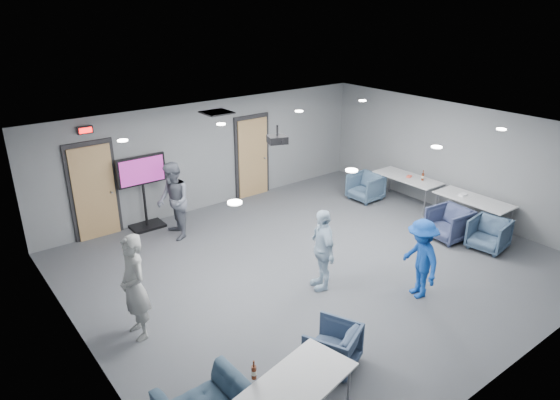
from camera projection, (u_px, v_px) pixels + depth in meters
floor at (316, 264)px, 10.08m from camera, size 9.00×9.00×0.00m
ceiling at (320, 134)px, 9.06m from camera, size 9.00×9.00×0.00m
wall_back at (212, 155)px, 12.51m from camera, size 9.00×0.02×2.70m
wall_front at (518, 293)px, 6.63m from camera, size 9.00×0.02×2.70m
wall_left at (79, 276)px, 7.02m from camera, size 0.02×8.00×2.70m
wall_right at (456, 160)px, 12.12m from camera, size 0.02×8.00×2.70m
door_left at (94, 192)px, 10.88m from camera, size 1.06×0.17×2.24m
door_right at (252, 157)px, 13.26m from camera, size 1.06×0.17×2.24m
exit_sign at (85, 130)px, 10.35m from camera, size 0.32×0.08×0.16m
hvac_diffuser at (217, 112)px, 10.84m from camera, size 0.60×0.60×0.03m
downlights at (320, 135)px, 9.07m from camera, size 6.18×3.78×0.02m
person_a at (134, 287)px, 7.65m from camera, size 0.42×0.63×1.74m
person_b at (173, 201)px, 10.91m from camera, size 0.81×0.95×1.74m
person_c at (322, 249)px, 9.01m from camera, size 0.68×0.98×1.55m
person_d at (421, 259)px, 8.77m from camera, size 0.86×1.09×1.48m
chair_right_a at (365, 187)px, 13.18m from camera, size 0.81×0.79×0.71m
chair_right_b at (449, 224)px, 11.01m from camera, size 0.88×0.86×0.73m
chair_right_c at (489, 234)px, 10.58m from camera, size 0.84×0.83×0.68m
chair_front_a at (332, 346)px, 7.19m from camera, size 0.92×0.93×0.65m
table_right_a at (407, 179)px, 12.82m from camera, size 0.74×1.77×0.73m
table_right_b at (474, 201)px, 11.43m from camera, size 0.73×1.75×0.73m
table_front_left at (288, 392)px, 5.86m from camera, size 1.98×1.14×0.73m
bottle_front at (254, 372)px, 5.98m from camera, size 0.07×0.07×0.26m
bottle_right at (423, 177)px, 12.54m from camera, size 0.07×0.07×0.26m
snack_box at (409, 176)px, 12.79m from camera, size 0.19×0.16×0.04m
wrapper at (463, 195)px, 11.59m from camera, size 0.20×0.14×0.04m
tv_stand at (143, 188)px, 11.35m from camera, size 1.13×0.54×1.74m
projector at (277, 139)px, 9.84m from camera, size 0.46×0.43×0.36m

